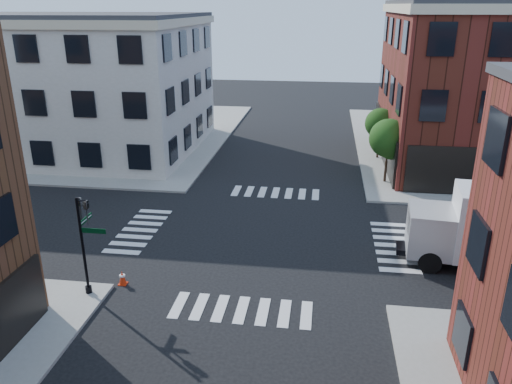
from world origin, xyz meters
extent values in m
plane|color=black|center=(0.00, 0.00, 0.00)|extent=(120.00, 120.00, 0.00)
cube|color=gray|center=(-21.00, 21.00, 0.07)|extent=(30.00, 30.00, 0.15)
cube|color=beige|center=(-19.00, 16.00, 5.50)|extent=(22.00, 16.00, 11.00)
cylinder|color=black|center=(7.50, 10.00, 0.89)|extent=(0.18, 0.18, 1.47)
cylinder|color=black|center=(7.50, 10.00, 1.62)|extent=(0.12, 0.12, 1.47)
sphere|color=#15330D|center=(7.50, 10.00, 3.30)|extent=(2.69, 2.69, 2.69)
sphere|color=#15330D|center=(7.75, 9.90, 2.75)|extent=(1.85, 1.85, 1.85)
cylinder|color=black|center=(7.50, 16.00, 0.81)|extent=(0.18, 0.18, 1.33)
cylinder|color=black|center=(7.50, 16.00, 1.48)|extent=(0.12, 0.12, 1.33)
sphere|color=#15330D|center=(7.50, 16.00, 3.00)|extent=(2.43, 2.43, 2.43)
sphere|color=#15330D|center=(7.75, 15.90, 2.51)|extent=(1.67, 1.67, 1.67)
cylinder|color=black|center=(-6.80, -6.80, 2.30)|extent=(0.12, 0.12, 4.60)
cylinder|color=black|center=(-6.80, -6.80, 0.30)|extent=(0.28, 0.28, 0.30)
cube|color=#053819|center=(-6.25, -6.80, 3.15)|extent=(1.10, 0.03, 0.22)
cube|color=#053819|center=(-6.80, -6.25, 3.40)|extent=(0.03, 1.10, 0.22)
imported|color=black|center=(-6.45, -6.70, 3.90)|extent=(0.22, 0.18, 1.10)
imported|color=black|center=(-6.90, -6.45, 3.90)|extent=(0.18, 0.22, 1.10)
cube|color=#AEAEB1|center=(8.42, -1.51, 1.68)|extent=(2.42, 2.81, 2.17)
cube|color=black|center=(7.40, -1.41, 2.06)|extent=(0.32, 2.06, 0.98)
cube|color=black|center=(11.23, -1.80, 0.54)|extent=(8.74, 1.96, 0.27)
cylinder|color=black|center=(8.31, -2.65, 0.54)|extent=(1.12, 0.49, 1.08)
cylinder|color=black|center=(8.54, -0.38, 0.54)|extent=(1.12, 0.49, 1.08)
cylinder|color=black|center=(12.42, -0.78, 0.54)|extent=(1.12, 0.49, 1.08)
cube|color=red|center=(-5.70, -5.70, 0.02)|extent=(0.37, 0.37, 0.04)
cone|color=red|center=(-5.70, -5.70, 0.34)|extent=(0.35, 0.35, 0.68)
cylinder|color=white|center=(-5.70, -5.70, 0.44)|extent=(0.26, 0.26, 0.08)
camera|label=1|loc=(3.05, -24.47, 11.94)|focal=35.00mm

